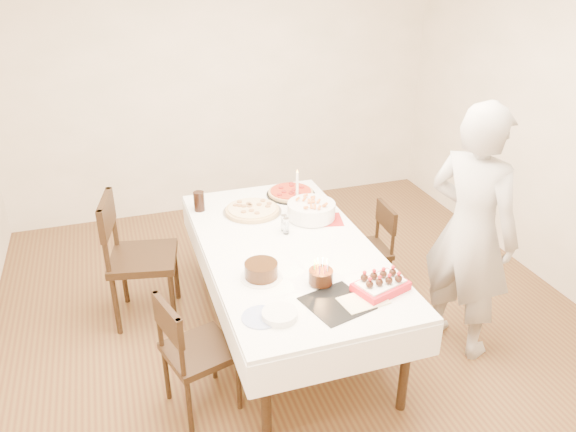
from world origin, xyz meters
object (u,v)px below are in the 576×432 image
object	(u,v)px
dining_table	(288,291)
pizza_white	(252,210)
cola_glass	(199,201)
taper_candle	(297,189)
chair_left_savory	(143,258)
layer_cake	(261,271)
pasta_bowl	(311,210)
chair_left_dessert	(200,351)
birthday_cake	(321,272)
person	(470,233)
chair_right_savory	(365,250)
strawberry_box	(381,285)
pizza_pepperoni	(291,193)

from	to	relation	value
dining_table	pizza_white	xyz separation A→B (m)	(-0.10, 0.59, 0.40)
pizza_white	cola_glass	bearing A→B (deg)	156.12
cola_glass	taper_candle	bearing A→B (deg)	-15.26
chair_left_savory	taper_candle	distance (m)	1.28
pizza_white	layer_cake	size ratio (longest dim) A/B	1.72
taper_candle	layer_cake	world-z (taller)	taper_candle
chair_left_savory	pasta_bowl	bearing A→B (deg)	-177.67
chair_left_dessert	birthday_cake	size ratio (longest dim) A/B	5.56
person	pizza_white	distance (m)	1.63
chair_left_dessert	taper_candle	size ratio (longest dim) A/B	2.53
layer_cake	birthday_cake	world-z (taller)	birthday_cake
pasta_bowl	cola_glass	distance (m)	0.88
dining_table	chair_left_savory	size ratio (longest dim) A/B	2.08
pasta_bowl	layer_cake	bearing A→B (deg)	-130.48
dining_table	pizza_white	size ratio (longest dim) A/B	4.67
dining_table	layer_cake	bearing A→B (deg)	-130.53
pizza_white	pasta_bowl	distance (m)	0.47
chair_right_savory	chair_left_savory	world-z (taller)	chair_left_savory
taper_candle	cola_glass	bearing A→B (deg)	164.74
chair_left_dessert	strawberry_box	world-z (taller)	chair_left_dessert
chair_left_savory	birthday_cake	xyz separation A→B (m)	(1.00, -1.07, 0.32)
pizza_pepperoni	cola_glass	xyz separation A→B (m)	(-0.77, -0.05, 0.06)
birthday_cake	dining_table	bearing A→B (deg)	94.69
dining_table	pizza_white	distance (m)	0.72
chair_left_savory	chair_right_savory	bearing A→B (deg)	-175.79
birthday_cake	chair_right_savory	bearing A→B (deg)	49.49
chair_right_savory	chair_left_dessert	distance (m)	1.73
chair_left_dessert	birthday_cake	bearing A→B (deg)	163.33
chair_left_savory	strawberry_box	xyz separation A→B (m)	(1.32, -1.25, 0.27)
person	birthday_cake	bearing A→B (deg)	68.32
pizza_white	taper_candle	bearing A→B (deg)	-5.20
dining_table	chair_right_savory	xyz separation A→B (m)	(0.78, 0.34, 0.01)
layer_cake	birthday_cake	bearing A→B (deg)	-28.53
chair_left_dessert	layer_cake	world-z (taller)	layer_cake
pasta_bowl	pizza_white	bearing A→B (deg)	150.13
pizza_white	dining_table	bearing A→B (deg)	-80.46
chair_left_savory	pasta_bowl	distance (m)	1.32
taper_candle	layer_cake	size ratio (longest dim) A/B	1.24
taper_candle	cola_glass	world-z (taller)	taper_candle
pizza_pepperoni	strawberry_box	distance (m)	1.51
person	pizza_white	world-z (taller)	person
pasta_bowl	cola_glass	bearing A→B (deg)	152.97
strawberry_box	pizza_pepperoni	bearing A→B (deg)	92.65
chair_right_savory	pizza_pepperoni	world-z (taller)	pizza_pepperoni
dining_table	layer_cake	size ratio (longest dim) A/B	8.01
dining_table	person	bearing A→B (deg)	-22.65
pizza_pepperoni	birthday_cake	world-z (taller)	birthday_cake
chair_left_savory	taper_candle	xyz separation A→B (m)	(1.22, 0.00, 0.40)
pasta_bowl	strawberry_box	bearing A→B (deg)	-86.92
chair_right_savory	pasta_bowl	xyz separation A→B (m)	(-0.47, 0.02, 0.43)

